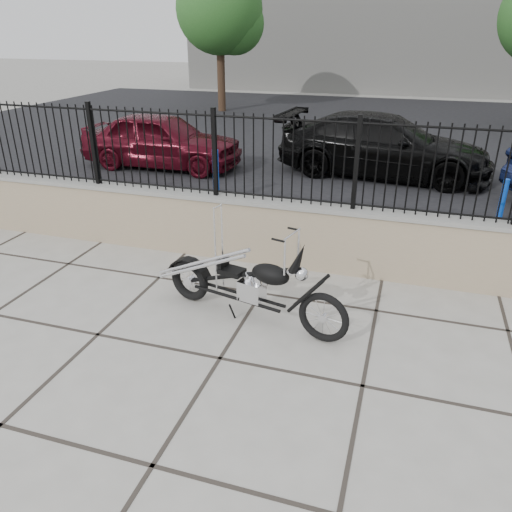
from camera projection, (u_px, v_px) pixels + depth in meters
name	position (u px, v px, depth m)	size (l,w,h in m)	color
ground_plane	(220.00, 358.00, 5.30)	(90.00, 90.00, 0.00)	#99968E
parking_lot	(360.00, 136.00, 16.14)	(30.00, 30.00, 0.00)	black
retaining_wall	(281.00, 233.00, 7.27)	(14.00, 0.36, 0.96)	gray
iron_fence	(283.00, 160.00, 6.82)	(14.00, 0.08, 1.20)	black
background_building	(398.00, 11.00, 26.60)	(22.00, 6.00, 8.00)	beige
chopper_motorcycle	(248.00, 266.00, 5.77)	(2.30, 0.41, 1.38)	black
car_red	(162.00, 140.00, 12.30)	(1.59, 3.95, 1.34)	#4D0B17
car_black	(383.00, 146.00, 11.58)	(1.98, 4.86, 1.41)	black
bollard_a	(216.00, 177.00, 9.82)	(0.13, 0.13, 1.06)	#0D19D1
bollard_b	(502.00, 203.00, 8.64)	(0.10, 0.10, 0.86)	#0B41B1
tree_left	(219.00, 5.00, 19.36)	(3.39, 3.39, 5.71)	#382619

